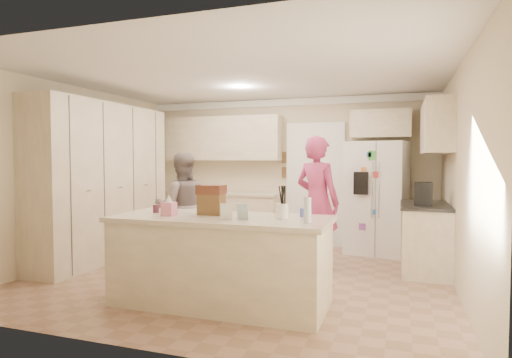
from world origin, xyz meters
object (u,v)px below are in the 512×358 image
(utensil_crock, at_px, (282,211))
(teen_girl, at_px, (317,202))
(island_base, at_px, (221,263))
(tissue_box, at_px, (169,209))
(refrigerator, at_px, (377,198))
(coffee_maker, at_px, (423,194))
(teen_boy, at_px, (182,207))
(dollhouse_body, at_px, (211,204))

(utensil_crock, distance_m, teen_girl, 1.77)
(island_base, height_order, tissue_box, tissue_box)
(refrigerator, distance_m, island_base, 3.37)
(utensil_crock, relative_size, tissue_box, 1.07)
(coffee_maker, height_order, teen_girl, teen_girl)
(refrigerator, distance_m, utensil_crock, 3.08)
(coffee_maker, xyz_separation_m, teen_girl, (-1.37, -0.08, -0.15))
(refrigerator, bearing_deg, teen_girl, -110.89)
(utensil_crock, distance_m, teen_boy, 2.48)
(utensil_crock, xyz_separation_m, dollhouse_body, (-0.80, 0.05, 0.04))
(dollhouse_body, bearing_deg, coffee_maker, 39.29)
(coffee_maker, xyz_separation_m, utensil_crock, (-1.40, -1.85, -0.07))
(utensil_crock, relative_size, teen_boy, 0.09)
(island_base, xyz_separation_m, utensil_crock, (0.65, 0.05, 0.56))
(island_base, height_order, teen_boy, teen_boy)
(teen_girl, bearing_deg, coffee_maker, -152.93)
(island_base, distance_m, teen_boy, 2.07)
(coffee_maker, height_order, island_base, coffee_maker)
(island_base, bearing_deg, dollhouse_body, 146.31)
(coffee_maker, bearing_deg, dollhouse_body, -140.71)
(refrigerator, height_order, tissue_box, refrigerator)
(island_base, distance_m, tissue_box, 0.79)
(island_base, relative_size, utensil_crock, 14.67)
(refrigerator, relative_size, teen_girl, 0.98)
(refrigerator, xyz_separation_m, teen_girl, (-0.74, -1.21, 0.02))
(refrigerator, distance_m, teen_girl, 1.42)
(teen_girl, bearing_deg, utensil_crock, 112.82)
(coffee_maker, height_order, utensil_crock, coffee_maker)
(coffee_maker, bearing_deg, teen_girl, -176.61)
(dollhouse_body, distance_m, teen_boy, 1.87)
(dollhouse_body, bearing_deg, tissue_box, -153.43)
(refrigerator, relative_size, dollhouse_body, 6.92)
(dollhouse_body, relative_size, teen_boy, 0.16)
(refrigerator, xyz_separation_m, teen_boy, (-2.72, -1.47, -0.09))
(island_base, relative_size, teen_boy, 1.36)
(island_base, distance_m, utensil_crock, 0.86)
(teen_girl, bearing_deg, teen_boy, 31.16)
(refrigerator, height_order, coffee_maker, refrigerator)
(utensil_crock, distance_m, tissue_box, 1.21)
(teen_boy, bearing_deg, dollhouse_body, 95.27)
(coffee_maker, relative_size, dollhouse_body, 1.15)
(island_base, distance_m, dollhouse_body, 0.62)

